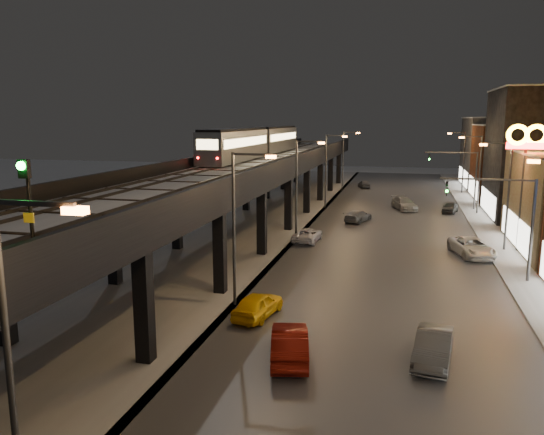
# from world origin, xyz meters

# --- Properties ---
(ground) EXTENTS (220.00, 220.00, 0.00)m
(ground) POSITION_xyz_m (0.00, 0.00, 0.00)
(ground) COLOR silver
(road_surface) EXTENTS (17.00, 120.00, 0.06)m
(road_surface) POSITION_xyz_m (7.50, 35.00, 0.03)
(road_surface) COLOR #46474D
(road_surface) RESTS_ON ground
(sidewalk_right) EXTENTS (4.00, 120.00, 0.14)m
(sidewalk_right) POSITION_xyz_m (17.50, 35.00, 0.07)
(sidewalk_right) COLOR #9FA1A8
(sidewalk_right) RESTS_ON ground
(under_viaduct_pavement) EXTENTS (11.00, 120.00, 0.06)m
(under_viaduct_pavement) POSITION_xyz_m (-6.00, 35.00, 0.03)
(under_viaduct_pavement) COLOR #9FA1A8
(under_viaduct_pavement) RESTS_ON ground
(elevated_viaduct) EXTENTS (9.00, 100.00, 6.30)m
(elevated_viaduct) POSITION_xyz_m (-6.00, 31.84, 5.62)
(elevated_viaduct) COLOR black
(elevated_viaduct) RESTS_ON ground
(viaduct_trackbed) EXTENTS (8.40, 100.00, 0.32)m
(viaduct_trackbed) POSITION_xyz_m (-6.01, 31.97, 6.39)
(viaduct_trackbed) COLOR #B2B7C1
(viaduct_trackbed) RESTS_ON elevated_viaduct
(viaduct_parapet_streetside) EXTENTS (0.30, 100.00, 1.10)m
(viaduct_parapet_streetside) POSITION_xyz_m (-1.65, 32.00, 6.85)
(viaduct_parapet_streetside) COLOR black
(viaduct_parapet_streetside) RESTS_ON elevated_viaduct
(viaduct_parapet_far) EXTENTS (0.30, 100.00, 1.10)m
(viaduct_parapet_far) POSITION_xyz_m (-10.35, 32.00, 6.85)
(viaduct_parapet_far) COLOR black
(viaduct_parapet_far) RESTS_ON elevated_viaduct
(building_e) EXTENTS (12.20, 12.20, 10.16)m
(building_e) POSITION_xyz_m (23.99, 62.00, 5.08)
(building_e) COLOR #592411
(building_e) RESTS_ON ground
(building_f) EXTENTS (12.20, 16.20, 11.16)m
(building_f) POSITION_xyz_m (23.99, 76.00, 5.58)
(building_f) COLOR #323235
(building_f) RESTS_ON ground
(streetlight_left_0) EXTENTS (2.57, 0.28, 9.00)m
(streetlight_left_0) POSITION_xyz_m (-0.43, -5.00, 5.24)
(streetlight_left_0) COLOR #38383A
(streetlight_left_0) RESTS_ON ground
(streetlight_left_1) EXTENTS (2.57, 0.28, 9.00)m
(streetlight_left_1) POSITION_xyz_m (-0.43, 13.00, 5.24)
(streetlight_left_1) COLOR #38383A
(streetlight_left_1) RESTS_ON ground
(streetlight_left_2) EXTENTS (2.57, 0.28, 9.00)m
(streetlight_left_2) POSITION_xyz_m (-0.43, 31.00, 5.24)
(streetlight_left_2) COLOR #38383A
(streetlight_left_2) RESTS_ON ground
(streetlight_right_2) EXTENTS (2.56, 0.28, 9.00)m
(streetlight_right_2) POSITION_xyz_m (16.73, 31.00, 5.24)
(streetlight_right_2) COLOR #38383A
(streetlight_right_2) RESTS_ON ground
(streetlight_left_3) EXTENTS (2.57, 0.28, 9.00)m
(streetlight_left_3) POSITION_xyz_m (-0.43, 49.00, 5.24)
(streetlight_left_3) COLOR #38383A
(streetlight_left_3) RESTS_ON ground
(streetlight_right_3) EXTENTS (2.56, 0.28, 9.00)m
(streetlight_right_3) POSITION_xyz_m (16.73, 49.00, 5.24)
(streetlight_right_3) COLOR #38383A
(streetlight_right_3) RESTS_ON ground
(streetlight_left_4) EXTENTS (2.57, 0.28, 9.00)m
(streetlight_left_4) POSITION_xyz_m (-0.43, 67.00, 5.24)
(streetlight_left_4) COLOR #38383A
(streetlight_left_4) RESTS_ON ground
(streetlight_right_4) EXTENTS (2.56, 0.28, 9.00)m
(streetlight_right_4) POSITION_xyz_m (16.73, 67.00, 5.24)
(streetlight_right_4) COLOR #38383A
(streetlight_right_4) RESTS_ON ground
(traffic_light_rig_a) EXTENTS (6.10, 0.34, 7.00)m
(traffic_light_rig_a) POSITION_xyz_m (15.84, 22.00, 4.50)
(traffic_light_rig_a) COLOR #38383A
(traffic_light_rig_a) RESTS_ON ground
(traffic_light_rig_b) EXTENTS (6.10, 0.34, 7.00)m
(traffic_light_rig_b) POSITION_xyz_m (15.84, 52.00, 4.50)
(traffic_light_rig_b) COLOR #38383A
(traffic_light_rig_b) RESTS_ON ground
(subway_train) EXTENTS (2.75, 33.32, 3.28)m
(subway_train) POSITION_xyz_m (-8.50, 45.93, 8.25)
(subway_train) COLOR gray
(subway_train) RESTS_ON viaduct_trackbed
(rail_signal) EXTENTS (0.35, 0.43, 3.04)m
(rail_signal) POSITION_xyz_m (-2.10, -2.10, 8.78)
(rail_signal) COLOR black
(rail_signal) RESTS_ON viaduct_trackbed
(car_taxi) EXTENTS (2.29, 4.27, 1.38)m
(car_taxi) POSITION_xyz_m (1.15, 11.42, 0.69)
(car_taxi) COLOR yellow
(car_taxi) RESTS_ON ground
(car_near_white) EXTENTS (2.59, 4.89, 1.53)m
(car_near_white) POSITION_xyz_m (3.97, 6.74, 0.77)
(car_near_white) COLOR #671008
(car_near_white) RESTS_ON ground
(car_mid_silver) EXTENTS (2.29, 4.51, 1.22)m
(car_mid_silver) POSITION_xyz_m (0.50, 30.27, 0.61)
(car_mid_silver) COLOR white
(car_mid_silver) RESTS_ON ground
(car_mid_dark) EXTENTS (3.02, 4.65, 1.25)m
(car_mid_dark) POSITION_xyz_m (4.04, 40.74, 0.63)
(car_mid_dark) COLOR slate
(car_mid_dark) RESTS_ON ground
(car_far_white) EXTENTS (2.37, 3.92, 1.25)m
(car_far_white) POSITION_xyz_m (2.48, 69.67, 0.62)
(car_far_white) COLOR #545760
(car_far_white) RESTS_ON ground
(car_onc_silver) EXTENTS (2.07, 4.51, 1.43)m
(car_onc_silver) POSITION_xyz_m (10.28, 8.01, 0.72)
(car_onc_silver) COLOR #4C4E51
(car_onc_silver) RESTS_ON ground
(car_onc_dark) EXTENTS (3.75, 5.70, 1.46)m
(car_onc_dark) POSITION_xyz_m (14.14, 28.40, 0.73)
(car_onc_dark) COLOR white
(car_onc_dark) RESTS_ON ground
(car_onc_white) EXTENTS (3.61, 5.49, 1.48)m
(car_onc_white) POSITION_xyz_m (8.79, 49.84, 0.74)
(car_onc_white) COLOR #A1A3A5
(car_onc_white) RESTS_ON ground
(car_onc_red) EXTENTS (2.30, 3.90, 1.25)m
(car_onc_red) POSITION_xyz_m (14.02, 48.99, 0.62)
(car_onc_red) COLOR #393C3F
(car_onc_red) RESTS_ON ground
(sign_mcdonalds) EXTENTS (3.10, 0.48, 10.43)m
(sign_mcdonalds) POSITION_xyz_m (18.00, 30.93, 8.55)
(sign_mcdonalds) COLOR #38383A
(sign_mcdonalds) RESTS_ON ground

